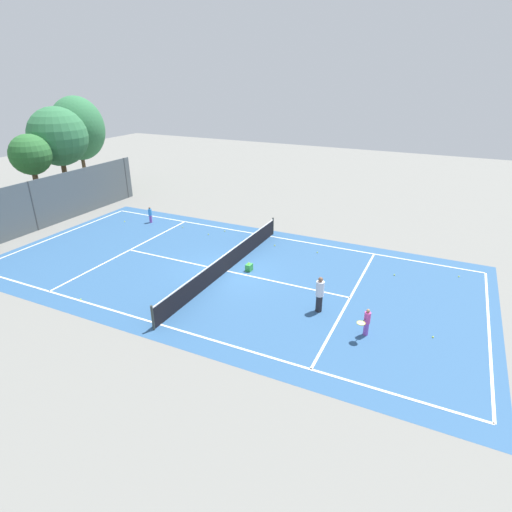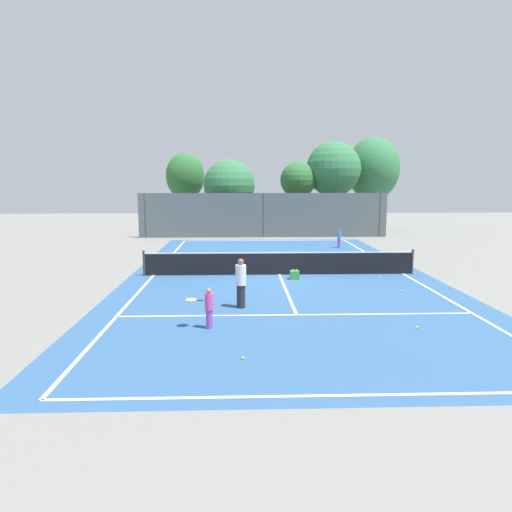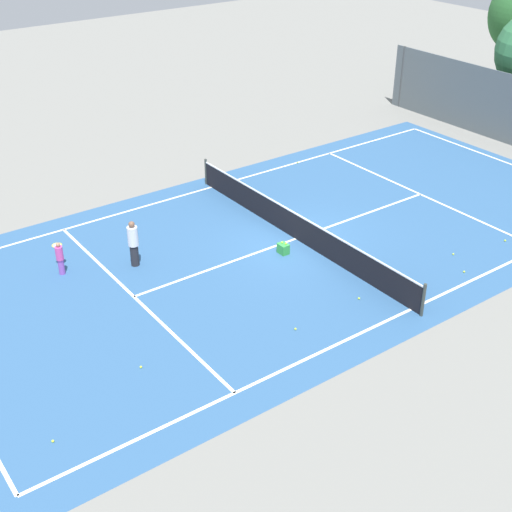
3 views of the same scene
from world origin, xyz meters
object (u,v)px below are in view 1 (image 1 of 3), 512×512
object	(u,v)px
player_2	(320,294)
tennis_ball_4	(459,276)
tennis_ball_6	(183,227)
tennis_ball_7	(275,245)
tennis_ball_2	(394,275)
player_0	(150,215)
tennis_ball_0	(81,299)
tennis_ball_1	(125,222)
tennis_ball_9	(433,337)
ball_crate	(249,267)
player_1	(366,322)
tennis_ball_5	(208,234)
tennis_ball_8	(225,231)
tennis_ball_3	(317,252)

from	to	relation	value
player_2	tennis_ball_4	world-z (taller)	player_2
tennis_ball_6	tennis_ball_7	world-z (taller)	same
tennis_ball_2	player_0	bearing A→B (deg)	85.89
player_2	tennis_ball_4	distance (m)	8.16
tennis_ball_4	tennis_ball_0	bearing A→B (deg)	122.90
tennis_ball_1	tennis_ball_9	xyz separation A→B (m)	(-5.35, -20.11, 0.00)
ball_crate	tennis_ball_4	distance (m)	10.52
player_0	player_1	bearing A→B (deg)	-113.63
tennis_ball_4	tennis_ball_5	bearing A→B (deg)	91.52
tennis_ball_0	tennis_ball_6	xyz separation A→B (m)	(9.91, 1.39, 0.00)
player_1	ball_crate	xyz separation A→B (m)	(3.18, 6.63, -0.42)
tennis_ball_8	ball_crate	bearing A→B (deg)	-138.30
player_2	tennis_ball_5	xyz separation A→B (m)	(5.75, 9.07, -0.79)
player_1	tennis_ball_8	size ratio (longest dim) A/B	17.37
tennis_ball_4	tennis_ball_9	distance (m)	6.15
player_0	ball_crate	world-z (taller)	player_0
tennis_ball_4	tennis_ball_2	bearing A→B (deg)	112.58
tennis_ball_2	tennis_ball_9	size ratio (longest dim) A/B	1.00
tennis_ball_9	tennis_ball_4	bearing A→B (deg)	-6.95
player_1	tennis_ball_5	bearing A→B (deg)	59.29
ball_crate	tennis_ball_3	bearing A→B (deg)	-33.39
tennis_ball_4	tennis_ball_6	world-z (taller)	same
tennis_ball_3	tennis_ball_7	distance (m)	2.58
tennis_ball_5	tennis_ball_7	bearing A→B (deg)	-88.37
player_2	ball_crate	xyz separation A→B (m)	(2.26, 4.45, -0.64)
ball_crate	tennis_ball_6	size ratio (longest dim) A/B	6.45
tennis_ball_1	tennis_ball_9	bearing A→B (deg)	-104.90
tennis_ball_3	tennis_ball_4	xyz separation A→B (m)	(0.15, -7.32, 0.00)
tennis_ball_3	player_2	bearing A→B (deg)	-161.53
player_2	tennis_ball_8	xyz separation A→B (m)	(6.73, 8.44, -0.79)
tennis_ball_5	tennis_ball_7	distance (m)	4.49
player_1	tennis_ball_5	distance (m)	13.09
tennis_ball_4	player_2	bearing A→B (deg)	139.05
tennis_ball_0	tennis_ball_8	distance (m)	10.56
tennis_ball_6	tennis_ball_9	bearing A→B (deg)	-111.18
tennis_ball_6	tennis_ball_7	bearing A→B (deg)	-92.55
player_0	tennis_ball_1	size ratio (longest dim) A/B	16.52
player_1	ball_crate	world-z (taller)	player_1
tennis_ball_4	tennis_ball_5	distance (m)	14.39
tennis_ball_7	tennis_ball_3	bearing A→B (deg)	-87.72
tennis_ball_8	player_2	bearing A→B (deg)	-128.58
tennis_ball_0	tennis_ball_4	world-z (taller)	same
tennis_ball_2	tennis_ball_9	world-z (taller)	same
tennis_ball_0	tennis_ball_6	world-z (taller)	same
player_0	tennis_ball_7	xyz separation A→B (m)	(-0.20, -9.27, -0.53)
tennis_ball_1	tennis_ball_4	bearing A→B (deg)	-87.92
tennis_ball_1	tennis_ball_2	xyz separation A→B (m)	(-0.46, -17.92, 0.00)
player_2	tennis_ball_2	world-z (taller)	player_2
tennis_ball_3	tennis_ball_6	distance (m)	9.31
tennis_ball_6	tennis_ball_8	xyz separation A→B (m)	(0.55, -2.86, 0.00)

